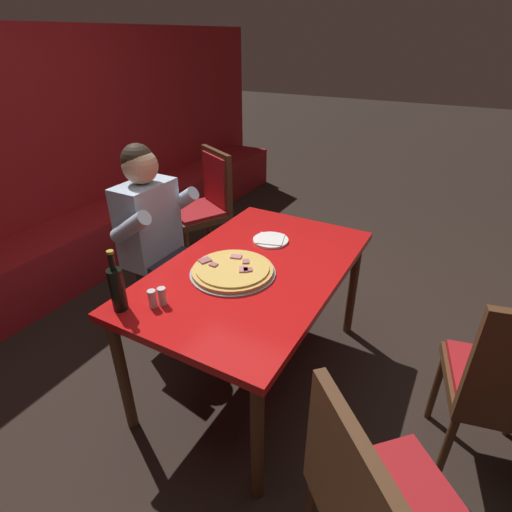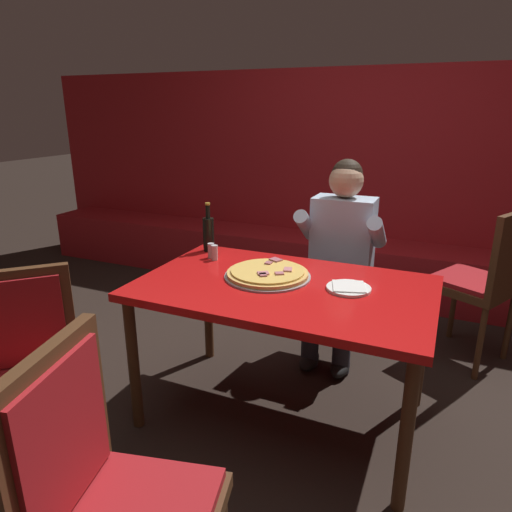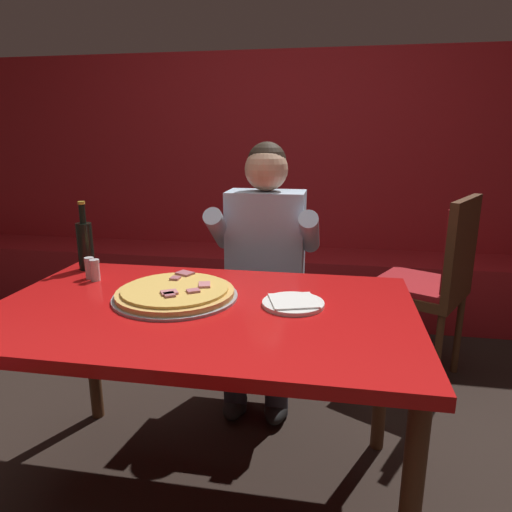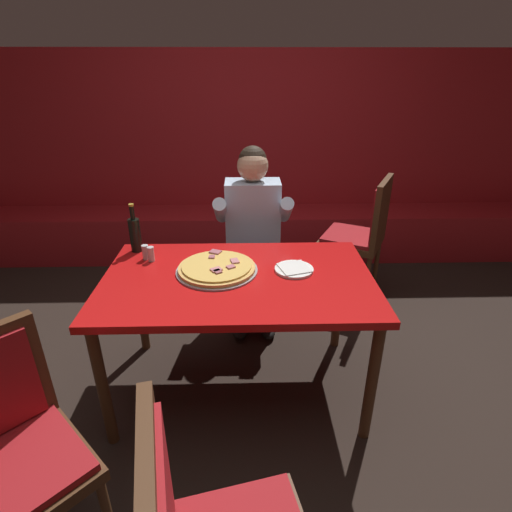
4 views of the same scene
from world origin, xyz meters
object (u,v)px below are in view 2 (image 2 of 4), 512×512
object	(u,v)px
main_dining_table	(284,299)
pizza	(268,274)
diner_seated_blue_shirt	(339,253)
dining_chair_side_aisle	(21,371)
shaker_red_pepper_flakes	(215,253)
shaker_oregano	(211,251)
dining_chair_near_right	(486,275)
beer_bottle	(208,233)
plate_white_paper	(349,288)
dining_chair_near_left	(104,494)

from	to	relation	value
main_dining_table	pizza	distance (m)	0.16
diner_seated_blue_shirt	dining_chair_side_aisle	bearing A→B (deg)	-119.01
shaker_red_pepper_flakes	main_dining_table	bearing A→B (deg)	-21.93
shaker_oregano	diner_seated_blue_shirt	size ratio (longest dim) A/B	0.07
dining_chair_near_right	beer_bottle	bearing A→B (deg)	-156.96
pizza	dining_chair_side_aisle	distance (m)	1.17
plate_white_paper	beer_bottle	bearing A→B (deg)	162.86
beer_bottle	diner_seated_blue_shirt	bearing A→B (deg)	29.15
shaker_oregano	dining_chair_near_right	size ratio (longest dim) A/B	0.09
pizza	shaker_red_pepper_flakes	size ratio (longest dim) A/B	5.11
dining_chair_side_aisle	dining_chair_near_left	bearing A→B (deg)	-26.00
shaker_oregano	diner_seated_blue_shirt	bearing A→B (deg)	39.26
main_dining_table	pizza	bearing A→B (deg)	150.94
dining_chair_near_right	pizza	bearing A→B (deg)	-138.51
main_dining_table	plate_white_paper	bearing A→B (deg)	11.07
beer_bottle	plate_white_paper	bearing A→B (deg)	-17.14
plate_white_paper	diner_seated_blue_shirt	bearing A→B (deg)	107.26
shaker_oregano	main_dining_table	bearing A→B (deg)	-22.86
main_dining_table	dining_chair_near_left	distance (m)	1.23
beer_bottle	shaker_red_pepper_flakes	world-z (taller)	beer_bottle
plate_white_paper	dining_chair_near_right	bearing A→B (deg)	55.59
dining_chair_side_aisle	dining_chair_near_right	world-z (taller)	dining_chair_near_right
plate_white_paper	diner_seated_blue_shirt	distance (m)	0.71
plate_white_paper	shaker_oregano	world-z (taller)	shaker_oregano
shaker_red_pepper_flakes	dining_chair_near_right	size ratio (longest dim) A/B	0.09
shaker_red_pepper_flakes	dining_chair_near_right	distance (m)	1.66
dining_chair_side_aisle	dining_chair_near_left	size ratio (longest dim) A/B	0.96
pizza	dining_chair_near_right	bearing A→B (deg)	41.49
dining_chair_near_left	shaker_oregano	bearing A→B (deg)	107.91
diner_seated_blue_shirt	shaker_red_pepper_flakes	bearing A→B (deg)	-137.66
diner_seated_blue_shirt	dining_chair_near_right	xyz separation A→B (m)	(0.86, 0.27, -0.11)
beer_bottle	dining_chair_near_left	world-z (taller)	beer_bottle
beer_bottle	dining_chair_near_left	xyz separation A→B (m)	(0.55, -1.57, -0.28)
pizza	beer_bottle	distance (m)	0.57
main_dining_table	dining_chair_side_aisle	world-z (taller)	dining_chair_side_aisle
shaker_red_pepper_flakes	diner_seated_blue_shirt	size ratio (longest dim) A/B	0.07
shaker_oregano	dining_chair_near_left	world-z (taller)	dining_chair_near_left
dining_chair_side_aisle	shaker_red_pepper_flakes	bearing A→B (deg)	74.18
plate_white_paper	dining_chair_side_aisle	xyz separation A→B (m)	(-1.10, -0.93, -0.19)
shaker_oregano	pizza	bearing A→B (deg)	-21.06
pizza	dining_chair_near_left	size ratio (longest dim) A/B	0.44
shaker_oregano	dining_chair_near_right	bearing A→B (deg)	27.81
dining_chair_near_right	dining_chair_near_left	world-z (taller)	dining_chair_near_right
shaker_red_pepper_flakes	pizza	bearing A→B (deg)	-19.63
main_dining_table	diner_seated_blue_shirt	xyz separation A→B (m)	(0.09, 0.73, 0.04)
shaker_red_pepper_flakes	dining_chair_side_aisle	xyz separation A→B (m)	(-0.30, -1.07, -0.22)
main_dining_table	shaker_red_pepper_flakes	distance (m)	0.54
beer_bottle	shaker_oregano	world-z (taller)	beer_bottle
plate_white_paper	dining_chair_near_right	size ratio (longest dim) A/B	0.21
beer_bottle	shaker_oregano	bearing A→B (deg)	-55.92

